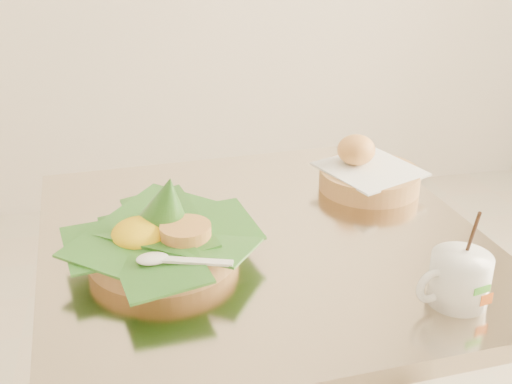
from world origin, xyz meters
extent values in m
cube|color=beige|center=(0.13, 0.05, 0.73)|extent=(0.74, 0.74, 0.03)
cylinder|color=#B3854D|center=(-0.03, 0.02, 0.77)|extent=(0.23, 0.23, 0.04)
cone|color=#205518|center=(-0.02, 0.03, 0.84)|extent=(0.13, 0.14, 0.12)
ellipsoid|color=yellow|center=(-0.07, 0.02, 0.79)|extent=(0.09, 0.09, 0.05)
cylinder|color=#CC9347|center=(0.00, -0.01, 0.80)|extent=(0.08, 0.08, 0.02)
cylinder|color=#B3854D|center=(0.37, 0.19, 0.77)|extent=(0.19, 0.19, 0.04)
cube|color=white|center=(0.37, 0.19, 0.79)|extent=(0.21, 0.21, 0.01)
ellipsoid|color=#B16929|center=(0.35, 0.22, 0.82)|extent=(0.07, 0.07, 0.06)
cylinder|color=white|center=(0.35, -0.18, 0.79)|extent=(0.08, 0.08, 0.07)
torus|color=white|center=(0.30, -0.20, 0.79)|extent=(0.05, 0.02, 0.05)
cylinder|color=#4C2315|center=(0.35, -0.18, 0.82)|extent=(0.07, 0.07, 0.01)
cylinder|color=black|center=(0.36, -0.18, 0.84)|extent=(0.02, 0.04, 0.10)
cube|color=green|center=(0.36, -0.23, 0.79)|extent=(0.03, 0.01, 0.01)
cube|color=orange|center=(0.37, -0.22, 0.77)|extent=(0.02, 0.01, 0.02)
camera|label=1|loc=(-0.07, -0.84, 1.25)|focal=45.00mm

